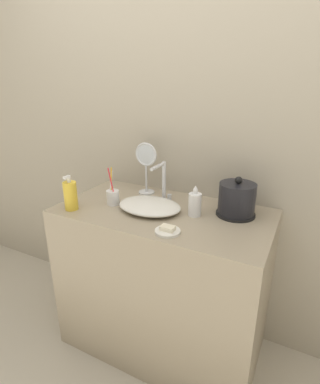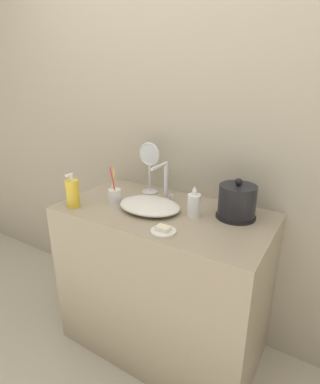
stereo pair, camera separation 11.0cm
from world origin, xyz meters
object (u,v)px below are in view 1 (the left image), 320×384
object	(u,v)px
toothbrush_cup	(113,197)
shampoo_bottle	(195,204)
faucet	(163,180)
lotion_bottle	(71,195)
vanity_mirror	(146,165)
electric_kettle	(237,201)

from	to	relation	value
toothbrush_cup	shampoo_bottle	xyz separation A→B (m)	(0.45, 0.07, 0.02)
faucet	lotion_bottle	bearing A→B (deg)	-139.40
lotion_bottle	vanity_mirror	distance (m)	0.47
electric_kettle	shampoo_bottle	bearing A→B (deg)	-151.34
faucet	shampoo_bottle	xyz separation A→B (m)	(0.23, -0.10, -0.07)
vanity_mirror	lotion_bottle	bearing A→B (deg)	-120.04
electric_kettle	toothbrush_cup	bearing A→B (deg)	-165.12
electric_kettle	lotion_bottle	bearing A→B (deg)	-157.52
toothbrush_cup	lotion_bottle	bearing A→B (deg)	-134.27
lotion_bottle	shampoo_bottle	size ratio (longest dim) A/B	1.17
faucet	lotion_bottle	xyz separation A→B (m)	(-0.38, -0.32, -0.05)
electric_kettle	vanity_mirror	size ratio (longest dim) A/B	0.66
faucet	electric_kettle	world-z (taller)	faucet
vanity_mirror	faucet	bearing A→B (deg)	-25.76
shampoo_bottle	vanity_mirror	distance (m)	0.43
toothbrush_cup	lotion_bottle	world-z (taller)	toothbrush_cup
lotion_bottle	toothbrush_cup	bearing A→B (deg)	45.73
electric_kettle	toothbrush_cup	size ratio (longest dim) A/B	0.97
lotion_bottle	vanity_mirror	size ratio (longest dim) A/B	0.60
faucet	shampoo_bottle	size ratio (longest dim) A/B	1.41
shampoo_bottle	faucet	bearing A→B (deg)	156.64
toothbrush_cup	electric_kettle	bearing A→B (deg)	14.88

